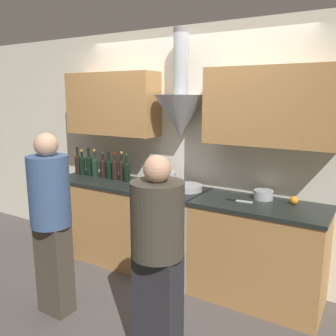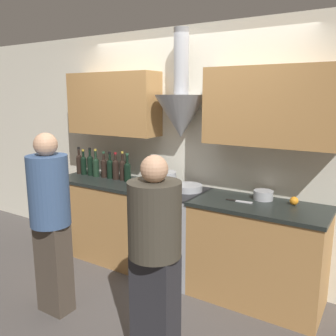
{
  "view_description": "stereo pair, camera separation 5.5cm",
  "coord_description": "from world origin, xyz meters",
  "px_view_note": "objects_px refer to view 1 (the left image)",
  "views": [
    {
      "loc": [
        1.8,
        -2.75,
        1.9
      ],
      "look_at": [
        0.0,
        0.21,
        1.19
      ],
      "focal_mm": 38.0,
      "sensor_mm": 36.0,
      "label": 1
    },
    {
      "loc": [
        1.84,
        -2.72,
        1.9
      ],
      "look_at": [
        0.0,
        0.21,
        1.19
      ],
      "focal_mm": 38.0,
      "sensor_mm": 36.0,
      "label": 2
    }
  ],
  "objects_px": {
    "wine_bottle_5": "(109,168)",
    "person_foreground_right": "(158,255)",
    "wine_bottle_3": "(95,166)",
    "wine_bottle_6": "(115,168)",
    "orange_fruit": "(294,200)",
    "stock_pot": "(163,180)",
    "person_foreground_left": "(51,217)",
    "wine_bottle_1": "(82,165)",
    "saucepan": "(263,195)",
    "mixing_bowl": "(188,188)",
    "wine_bottle_2": "(89,164)",
    "wine_bottle_0": "(78,163)",
    "stove_range": "(173,232)",
    "wine_bottle_7": "(122,169)",
    "wine_bottle_4": "(103,167)",
    "wine_bottle_8": "(127,171)"
  },
  "relations": [
    {
      "from": "wine_bottle_1",
      "to": "wine_bottle_4",
      "type": "xyz_separation_m",
      "value": [
        0.32,
        0.01,
        -0.0
      ]
    },
    {
      "from": "wine_bottle_4",
      "to": "wine_bottle_6",
      "type": "bearing_deg",
      "value": -2.56
    },
    {
      "from": "wine_bottle_0",
      "to": "wine_bottle_4",
      "type": "distance_m",
      "value": 0.41
    },
    {
      "from": "wine_bottle_3",
      "to": "wine_bottle_5",
      "type": "height_order",
      "value": "wine_bottle_3"
    },
    {
      "from": "wine_bottle_3",
      "to": "wine_bottle_4",
      "type": "relative_size",
      "value": 1.08
    },
    {
      "from": "stove_range",
      "to": "wine_bottle_2",
      "type": "height_order",
      "value": "wine_bottle_2"
    },
    {
      "from": "wine_bottle_3",
      "to": "wine_bottle_8",
      "type": "bearing_deg",
      "value": 0.64
    },
    {
      "from": "wine_bottle_3",
      "to": "person_foreground_left",
      "type": "bearing_deg",
      "value": -64.06
    },
    {
      "from": "wine_bottle_1",
      "to": "wine_bottle_3",
      "type": "xyz_separation_m",
      "value": [
        0.21,
        -0.01,
        0.0
      ]
    },
    {
      "from": "stock_pot",
      "to": "person_foreground_left",
      "type": "distance_m",
      "value": 1.23
    },
    {
      "from": "wine_bottle_0",
      "to": "mixing_bowl",
      "type": "xyz_separation_m",
      "value": [
        1.55,
        -0.0,
        -0.1
      ]
    },
    {
      "from": "wine_bottle_5",
      "to": "person_foreground_right",
      "type": "bearing_deg",
      "value": -39.95
    },
    {
      "from": "wine_bottle_1",
      "to": "wine_bottle_2",
      "type": "relative_size",
      "value": 0.92
    },
    {
      "from": "wine_bottle_1",
      "to": "mixing_bowl",
      "type": "relative_size",
      "value": 1.08
    },
    {
      "from": "stock_pot",
      "to": "saucepan",
      "type": "relative_size",
      "value": 1.52
    },
    {
      "from": "wine_bottle_5",
      "to": "stock_pot",
      "type": "relative_size",
      "value": 1.14
    },
    {
      "from": "wine_bottle_6",
      "to": "mixing_bowl",
      "type": "xyz_separation_m",
      "value": [
        0.96,
        0.01,
        -0.1
      ]
    },
    {
      "from": "wine_bottle_2",
      "to": "wine_bottle_7",
      "type": "bearing_deg",
      "value": 1.21
    },
    {
      "from": "saucepan",
      "to": "person_foreground_right",
      "type": "bearing_deg",
      "value": -103.94
    },
    {
      "from": "wine_bottle_4",
      "to": "person_foreground_right",
      "type": "relative_size",
      "value": 0.2
    },
    {
      "from": "wine_bottle_2",
      "to": "orange_fruit",
      "type": "bearing_deg",
      "value": 2.01
    },
    {
      "from": "wine_bottle_0",
      "to": "person_foreground_left",
      "type": "relative_size",
      "value": 0.21
    },
    {
      "from": "stock_pot",
      "to": "mixing_bowl",
      "type": "height_order",
      "value": "stock_pot"
    },
    {
      "from": "stove_range",
      "to": "person_foreground_left",
      "type": "relative_size",
      "value": 0.59
    },
    {
      "from": "wine_bottle_2",
      "to": "saucepan",
      "type": "xyz_separation_m",
      "value": [
        2.11,
        0.1,
        -0.09
      ]
    },
    {
      "from": "wine_bottle_1",
      "to": "saucepan",
      "type": "distance_m",
      "value": 2.22
    },
    {
      "from": "wine_bottle_0",
      "to": "wine_bottle_2",
      "type": "distance_m",
      "value": 0.19
    },
    {
      "from": "wine_bottle_6",
      "to": "orange_fruit",
      "type": "distance_m",
      "value": 2.0
    },
    {
      "from": "stove_range",
      "to": "wine_bottle_2",
      "type": "distance_m",
      "value": 1.36
    },
    {
      "from": "wine_bottle_6",
      "to": "wine_bottle_7",
      "type": "xyz_separation_m",
      "value": [
        0.09,
        0.01,
        0.0
      ]
    },
    {
      "from": "wine_bottle_0",
      "to": "wine_bottle_1",
      "type": "xyz_separation_m",
      "value": [
        0.09,
        -0.01,
        -0.01
      ]
    },
    {
      "from": "wine_bottle_5",
      "to": "saucepan",
      "type": "bearing_deg",
      "value": 3.07
    },
    {
      "from": "wine_bottle_0",
      "to": "wine_bottle_5",
      "type": "bearing_deg",
      "value": 0.07
    },
    {
      "from": "person_foreground_right",
      "to": "wine_bottle_3",
      "type": "bearing_deg",
      "value": 144.13
    },
    {
      "from": "wine_bottle_2",
      "to": "wine_bottle_0",
      "type": "bearing_deg",
      "value": 178.26
    },
    {
      "from": "wine_bottle_2",
      "to": "stove_range",
      "type": "bearing_deg",
      "value": -2.5
    },
    {
      "from": "wine_bottle_1",
      "to": "wine_bottle_3",
      "type": "bearing_deg",
      "value": -1.83
    },
    {
      "from": "wine_bottle_7",
      "to": "orange_fruit",
      "type": "xyz_separation_m",
      "value": [
        1.9,
        0.07,
        -0.09
      ]
    },
    {
      "from": "wine_bottle_2",
      "to": "saucepan",
      "type": "bearing_deg",
      "value": 2.79
    },
    {
      "from": "person_foreground_right",
      "to": "stock_pot",
      "type": "bearing_deg",
      "value": 120.49
    },
    {
      "from": "wine_bottle_6",
      "to": "wine_bottle_8",
      "type": "bearing_deg",
      "value": -2.52
    },
    {
      "from": "wine_bottle_8",
      "to": "wine_bottle_1",
      "type": "bearing_deg",
      "value": 179.88
    },
    {
      "from": "stove_range",
      "to": "wine_bottle_0",
      "type": "xyz_separation_m",
      "value": [
        -1.41,
        0.06,
        0.6
      ]
    },
    {
      "from": "stove_range",
      "to": "wine_bottle_0",
      "type": "height_order",
      "value": "wine_bottle_0"
    },
    {
      "from": "wine_bottle_8",
      "to": "wine_bottle_0",
      "type": "bearing_deg",
      "value": 178.92
    },
    {
      "from": "wine_bottle_0",
      "to": "stock_pot",
      "type": "distance_m",
      "value": 1.27
    },
    {
      "from": "stock_pot",
      "to": "wine_bottle_5",
      "type": "bearing_deg",
      "value": 177.99
    },
    {
      "from": "wine_bottle_1",
      "to": "wine_bottle_2",
      "type": "xyz_separation_m",
      "value": [
        0.1,
        0.01,
        0.01
      ]
    },
    {
      "from": "saucepan",
      "to": "person_foreground_left",
      "type": "height_order",
      "value": "person_foreground_left"
    },
    {
      "from": "wine_bottle_5",
      "to": "wine_bottle_6",
      "type": "bearing_deg",
      "value": -4.5
    }
  ]
}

